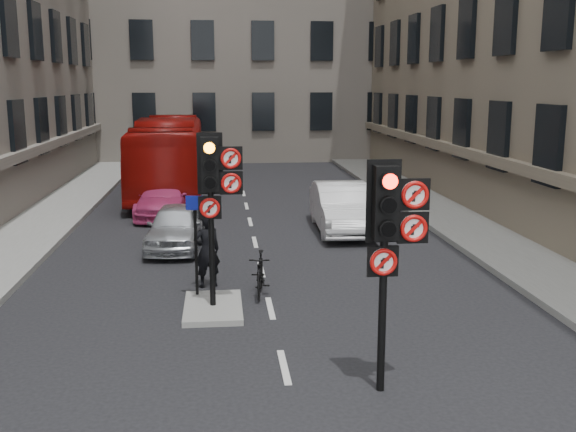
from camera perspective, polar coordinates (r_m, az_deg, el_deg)
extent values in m
plane|color=black|center=(9.77, 0.86, -17.40)|extent=(120.00, 120.00, 0.00)
cube|color=gray|center=(21.91, -22.14, -1.71)|extent=(3.00, 50.00, 0.16)
cube|color=gray|center=(22.57, 15.61, -0.93)|extent=(3.00, 50.00, 0.16)
cube|color=gray|center=(14.28, -6.36, -7.70)|extent=(1.20, 2.00, 0.12)
cube|color=gray|center=(46.82, -4.83, 17.75)|extent=(30.00, 14.00, 20.00)
cylinder|color=black|center=(10.41, 7.98, -8.40)|extent=(0.12, 0.12, 2.40)
cube|color=black|center=(9.96, 8.25, 1.12)|extent=(0.36, 0.28, 1.10)
cube|color=black|center=(10.09, 8.07, 1.25)|extent=(0.52, 0.03, 1.25)
cylinder|color=#FF1407|center=(9.67, 8.66, 2.91)|extent=(0.22, 0.01, 0.22)
cylinder|color=black|center=(9.73, 8.60, 0.87)|extent=(0.22, 0.01, 0.22)
cylinder|color=black|center=(9.80, 8.54, -1.15)|extent=(0.22, 0.01, 0.22)
cube|color=black|center=(10.03, 10.62, 1.81)|extent=(0.47, 0.05, 0.47)
cylinder|color=white|center=(10.00, 10.69, 1.77)|extent=(0.41, 0.02, 0.41)
torus|color=#BF0C0A|center=(9.98, 10.71, 1.76)|extent=(0.41, 0.06, 0.41)
cube|color=#BF0C0A|center=(9.98, 10.72, 1.75)|extent=(0.25, 0.01, 0.25)
cube|color=black|center=(10.13, 10.52, -0.98)|extent=(0.47, 0.05, 0.47)
cylinder|color=white|center=(10.09, 10.59, -1.03)|extent=(0.41, 0.02, 0.41)
torus|color=#BF0C0A|center=(10.08, 10.61, -1.05)|extent=(0.41, 0.06, 0.41)
cube|color=#BF0C0A|center=(10.07, 10.62, -1.05)|extent=(0.25, 0.01, 0.25)
cube|color=black|center=(10.13, 8.03, -3.81)|extent=(0.47, 0.05, 0.47)
cylinder|color=white|center=(10.09, 8.08, -3.87)|extent=(0.41, 0.02, 0.41)
torus|color=#BF0C0A|center=(10.08, 8.10, -3.89)|extent=(0.41, 0.06, 0.41)
cube|color=#BF0C0A|center=(10.07, 8.11, -3.90)|extent=(0.25, 0.01, 0.25)
cylinder|color=black|center=(13.92, -6.47, -2.79)|extent=(0.12, 0.12, 2.40)
cube|color=black|center=(13.61, -6.63, 4.37)|extent=(0.36, 0.28, 1.10)
cube|color=black|center=(13.74, -6.63, 4.44)|extent=(0.52, 0.03, 1.25)
cylinder|color=orange|center=(13.33, -6.68, 5.74)|extent=(0.22, 0.02, 0.22)
cylinder|color=black|center=(13.36, -6.64, 4.25)|extent=(0.22, 0.02, 0.22)
cylinder|color=black|center=(13.41, -6.61, 2.76)|extent=(0.22, 0.02, 0.22)
cube|color=black|center=(13.57, -4.86, 4.90)|extent=(0.47, 0.05, 0.47)
cylinder|color=white|center=(13.53, -4.86, 4.88)|extent=(0.41, 0.02, 0.41)
torus|color=#BF0C0A|center=(13.52, -4.86, 4.88)|extent=(0.41, 0.06, 0.41)
cube|color=#BF0C0A|center=(13.51, -4.86, 4.87)|extent=(0.25, 0.02, 0.25)
cube|color=black|center=(13.64, -4.83, 2.81)|extent=(0.47, 0.05, 0.47)
cylinder|color=white|center=(13.60, -4.83, 2.79)|extent=(0.41, 0.02, 0.41)
torus|color=#BF0C0A|center=(13.58, -4.83, 2.78)|extent=(0.41, 0.06, 0.41)
cube|color=#BF0C0A|center=(13.58, -4.82, 2.78)|extent=(0.25, 0.02, 0.25)
cube|color=black|center=(13.72, -6.63, 0.71)|extent=(0.47, 0.05, 0.47)
cylinder|color=white|center=(13.68, -6.63, 0.68)|extent=(0.41, 0.02, 0.41)
torus|color=#BF0C0A|center=(13.67, -6.64, 0.67)|extent=(0.41, 0.06, 0.41)
cube|color=#BF0C0A|center=(13.66, -6.64, 0.67)|extent=(0.25, 0.02, 0.25)
imported|color=#ADB1B5|center=(19.50, -9.44, -0.89)|extent=(1.77, 3.81, 1.26)
imported|color=silver|center=(21.51, 4.59, 0.73)|extent=(1.75, 4.68, 1.53)
imported|color=#BF3871|center=(24.35, -10.47, 1.45)|extent=(1.91, 4.29, 1.22)
imported|color=maroon|center=(29.39, -10.04, 5.08)|extent=(2.89, 11.56, 3.21)
imported|color=black|center=(15.13, -2.37, -4.90)|extent=(0.63, 1.62, 0.95)
imported|color=black|center=(15.66, -6.87, -2.92)|extent=(0.74, 0.61, 1.74)
cylinder|color=black|center=(14.69, -7.80, -2.58)|extent=(0.06, 0.06, 2.15)
cube|color=#0C158A|center=(14.44, -7.91, 1.10)|extent=(0.38, 0.10, 0.30)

